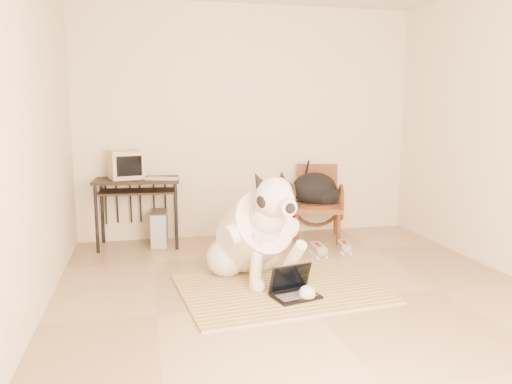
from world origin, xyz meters
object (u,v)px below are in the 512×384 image
object	(u,v)px
rattan_chair	(317,202)
backpack	(316,190)
laptop	(293,289)
crt_monitor	(126,165)
dog	(254,235)
computer_desk	(137,189)
pc_tower	(159,228)

from	to	relation	value
rattan_chair	backpack	bearing A→B (deg)	-136.63
laptop	crt_monitor	distance (m)	2.49
dog	computer_desk	distance (m)	1.73
laptop	crt_monitor	xyz separation A→B (m)	(-1.33, 1.94, 0.83)
backpack	pc_tower	bearing A→B (deg)	176.66
laptop	pc_tower	xyz separation A→B (m)	(-1.00, 1.87, 0.11)
rattan_chair	backpack	size ratio (longest dim) A/B	1.62
laptop	backpack	bearing A→B (deg)	65.36
crt_monitor	backpack	bearing A→B (deg)	-4.78
computer_desk	rattan_chair	world-z (taller)	rattan_chair
dog	laptop	size ratio (longest dim) A/B	3.29
pc_tower	backpack	xyz separation A→B (m)	(1.80, -0.11, 0.38)
dog	rattan_chair	bearing A→B (deg)	51.18
computer_desk	rattan_chair	distance (m)	2.06
dog	backpack	xyz separation A→B (m)	(1.02, 1.27, 0.16)
dog	pc_tower	distance (m)	1.60
dog	laptop	bearing A→B (deg)	-66.27
pc_tower	crt_monitor	bearing A→B (deg)	167.59
crt_monitor	computer_desk	bearing A→B (deg)	-32.29
laptop	crt_monitor	world-z (taller)	crt_monitor
computer_desk	backpack	world-z (taller)	backpack
crt_monitor	backpack	world-z (taller)	crt_monitor
backpack	crt_monitor	bearing A→B (deg)	175.22
dog	computer_desk	world-z (taller)	dog
computer_desk	rattan_chair	size ratio (longest dim) A/B	1.09
computer_desk	crt_monitor	bearing A→B (deg)	147.71
crt_monitor	pc_tower	size ratio (longest dim) A/B	0.96
laptop	pc_tower	distance (m)	2.12
dog	pc_tower	world-z (taller)	dog
pc_tower	backpack	bearing A→B (deg)	-3.34
pc_tower	dog	bearing A→B (deg)	-60.43
computer_desk	crt_monitor	xyz separation A→B (m)	(-0.11, 0.07, 0.26)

